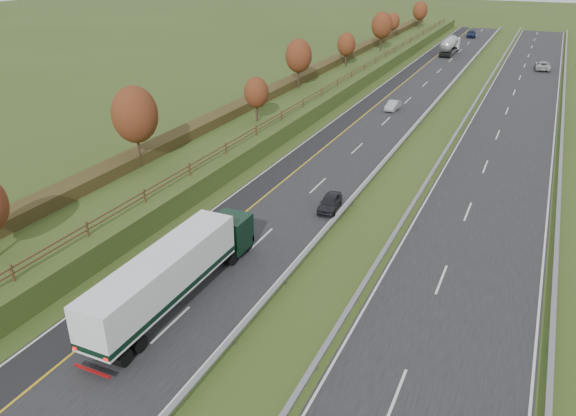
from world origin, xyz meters
The scene contains 18 objects.
ground centered at (8.00, 55.00, 0.00)m, with size 400.00×400.00×0.00m, color #354B1A.
near_carriageway centered at (0.00, 60.00, 0.02)m, with size 10.50×200.00×0.04m, color black.
far_carriageway centered at (16.50, 60.00, 0.02)m, with size 10.50×200.00×0.04m, color black.
hard_shoulder centered at (-3.75, 60.00, 0.02)m, with size 3.00×200.00×0.04m, color black.
lane_markings centered at (6.40, 59.88, 0.05)m, with size 26.75×200.00×0.01m.
embankment_left centered at (-13.00, 60.00, 1.00)m, with size 12.00×200.00×2.00m, color #354B1A.
hedge_left centered at (-15.00, 60.00, 2.55)m, with size 2.20×180.00×1.10m, color #383617.
fence_left centered at (-8.50, 59.59, 2.73)m, with size 0.12×189.06×1.20m.
median_barrier_near centered at (5.70, 60.00, 0.61)m, with size 0.32×200.00×0.71m.
median_barrier_far centered at (10.80, 60.00, 0.61)m, with size 0.32×200.00×0.71m.
outer_barrier_far centered at (22.30, 60.00, 0.62)m, with size 0.32×200.00×0.71m.
trees_left centered at (-12.64, 56.63, 6.37)m, with size 6.64×164.30×7.66m.
box_lorry centered at (0.20, 13.15, 2.33)m, with size 2.58×16.28×4.06m.
road_tanker centered at (-0.31, 114.04, 1.86)m, with size 2.40×11.22×3.46m.
car_dark_near centered at (4.19, 30.43, 0.71)m, with size 1.58×3.94×1.34m, color black.
car_silver_mid centered at (0.60, 64.87, 0.69)m, with size 1.38×3.96×1.31m, color #A4A4A9.
car_small_far centered at (0.40, 140.96, 0.82)m, with size 2.19×5.39×1.56m, color #121C3A.
car_oncoming centered at (18.47, 103.93, 0.82)m, with size 2.58×5.59×1.55m, color #BBBBC1.
Camera 1 is at (19.34, -11.37, 20.92)m, focal length 35.00 mm.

